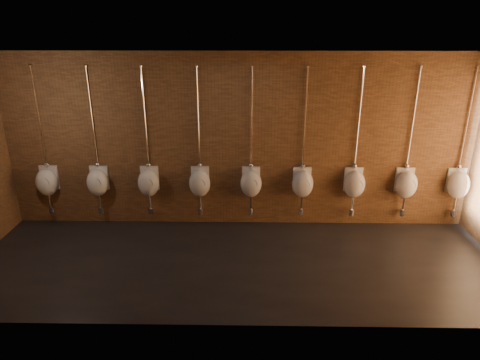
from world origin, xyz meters
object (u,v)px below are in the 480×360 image
(urinal_6, at_px, (303,183))
(urinal_8, at_px, (406,183))
(urinal_4, at_px, (200,182))
(urinal_7, at_px, (354,183))
(urinal_3, at_px, (149,182))
(urinal_5, at_px, (251,183))
(urinal_1, at_px, (47,181))
(urinal_9, at_px, (458,184))
(urinal_2, at_px, (98,182))

(urinal_6, height_order, urinal_8, same)
(urinal_4, height_order, urinal_8, same)
(urinal_4, relative_size, urinal_7, 1.00)
(urinal_3, height_order, urinal_7, same)
(urinal_7, bearing_deg, urinal_5, 180.00)
(urinal_5, bearing_deg, urinal_7, 0.00)
(urinal_8, bearing_deg, urinal_1, 180.00)
(urinal_9, bearing_deg, urinal_5, 180.00)
(urinal_4, xyz_separation_m, urinal_5, (0.95, 0.00, 0.00))
(urinal_3, bearing_deg, urinal_8, 0.00)
(urinal_2, xyz_separation_m, urinal_6, (3.79, 0.00, 0.00))
(urinal_2, bearing_deg, urinal_4, 0.00)
(urinal_9, bearing_deg, urinal_3, 180.00)
(urinal_1, xyz_separation_m, urinal_4, (2.84, 0.00, 0.00))
(urinal_7, height_order, urinal_9, same)
(urinal_3, bearing_deg, urinal_4, 0.00)
(urinal_1, distance_m, urinal_7, 5.69)
(urinal_5, height_order, urinal_9, same)
(urinal_1, xyz_separation_m, urinal_6, (4.74, 0.00, 0.00))
(urinal_3, xyz_separation_m, urinal_8, (4.74, 0.00, 0.00))
(urinal_6, bearing_deg, urinal_5, 180.00)
(urinal_2, bearing_deg, urinal_8, 0.00)
(urinal_5, xyz_separation_m, urinal_9, (3.79, 0.00, 0.00))
(urinal_1, xyz_separation_m, urinal_8, (6.63, 0.00, 0.00))
(urinal_7, xyz_separation_m, urinal_9, (1.90, 0.00, 0.00))
(urinal_2, relative_size, urinal_7, 1.00)
(urinal_1, relative_size, urinal_2, 1.00)
(urinal_4, bearing_deg, urinal_5, 0.00)
(urinal_8, height_order, urinal_9, same)
(urinal_8, bearing_deg, urinal_4, 180.00)
(urinal_5, height_order, urinal_7, same)
(urinal_2, relative_size, urinal_4, 1.00)
(urinal_4, bearing_deg, urinal_6, 0.00)
(urinal_8, bearing_deg, urinal_6, 180.00)
(urinal_1, distance_m, urinal_6, 4.74)
(urinal_8, xyz_separation_m, urinal_9, (0.95, 0.00, 0.00))
(urinal_1, height_order, urinal_4, same)
(urinal_4, height_order, urinal_7, same)
(urinal_2, distance_m, urinal_3, 0.95)
(urinal_7, bearing_deg, urinal_4, 180.00)
(urinal_4, height_order, urinal_5, same)
(urinal_1, xyz_separation_m, urinal_9, (7.58, 0.00, 0.00))
(urinal_5, height_order, urinal_6, same)
(urinal_4, bearing_deg, urinal_2, 180.00)
(urinal_2, height_order, urinal_3, same)
(urinal_2, distance_m, urinal_9, 6.63)
(urinal_2, xyz_separation_m, urinal_4, (1.90, 0.00, 0.00))
(urinal_6, bearing_deg, urinal_4, 180.00)
(urinal_2, distance_m, urinal_5, 2.84)
(urinal_5, bearing_deg, urinal_3, 180.00)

